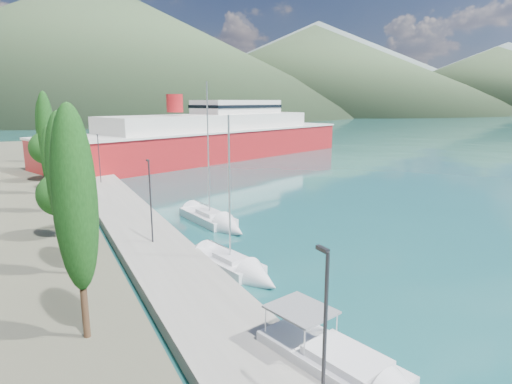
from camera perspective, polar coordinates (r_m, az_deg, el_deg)
ground at (r=138.29m, az=-20.79°, el=6.75°), size 1400.00×1400.00×0.00m
quay at (r=44.76m, az=-17.58°, el=-2.14°), size 5.00×88.00×0.80m
hills_far at (r=657.56m, az=-14.31°, el=17.51°), size 1480.00×900.00×180.00m
hills_near at (r=407.58m, az=-11.53°, el=17.22°), size 1010.00×520.00×115.00m
tree_row at (r=51.01m, az=-25.93°, el=5.17°), size 4.20×64.70×11.31m
lamp_posts at (r=33.36m, az=-14.64°, el=-0.20°), size 0.15×47.77×6.06m
sailboat_near at (r=27.64m, az=-1.56°, el=-10.60°), size 3.85×7.96×10.99m
sailboat_mid at (r=38.01m, az=-4.84°, el=-4.21°), size 3.69×9.66×13.56m
ferry at (r=83.14m, az=-5.58°, el=7.13°), size 64.76×35.05×12.72m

